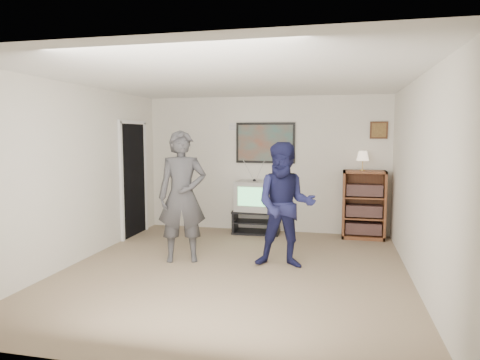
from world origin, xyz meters
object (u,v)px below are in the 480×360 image
at_px(media_stand, 256,222).
at_px(crt_television, 254,196).
at_px(person_tall, 182,196).
at_px(bookshelf, 364,205).
at_px(person_short, 285,205).

relative_size(media_stand, crt_television, 1.37).
distance_m(crt_television, person_tall, 2.05).
bearing_deg(crt_television, person_tall, -105.22).
xyz_separation_m(bookshelf, person_short, (-1.14, -1.94, 0.26)).
bearing_deg(bookshelf, person_short, -120.43).
height_order(media_stand, person_short, person_short).
bearing_deg(media_stand, bookshelf, -0.98).
xyz_separation_m(media_stand, bookshelf, (1.89, 0.05, 0.38)).
bearing_deg(person_short, crt_television, 109.35).
height_order(media_stand, person_tall, person_tall).
distance_m(crt_television, person_short, 2.05).
xyz_separation_m(media_stand, person_short, (0.75, -1.89, 0.64)).
bearing_deg(person_tall, crt_television, 51.60).
xyz_separation_m(crt_television, person_tall, (-0.67, -1.92, 0.24)).
bearing_deg(bookshelf, crt_television, -178.51).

